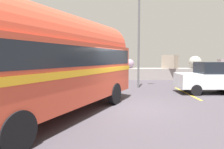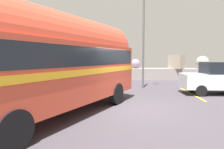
% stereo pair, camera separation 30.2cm
% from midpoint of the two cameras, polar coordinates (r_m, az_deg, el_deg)
% --- Properties ---
extents(ground, '(32.00, 26.00, 0.02)m').
position_cam_midpoint_polar(ground, '(8.69, 2.61, -9.23)').
color(ground, '#403A41').
extents(breakwater, '(31.36, 2.30, 2.42)m').
position_cam_midpoint_polar(breakwater, '(20.27, 2.13, 0.74)').
color(breakwater, gray).
rests_on(breakwater, ground).
extents(vintage_coach, '(5.62, 8.82, 3.70)m').
position_cam_midpoint_polar(vintage_coach, '(7.36, -16.91, 4.12)').
color(vintage_coach, black).
rests_on(vintage_coach, ground).
extents(parked_car_nearest, '(4.14, 1.81, 1.86)m').
position_cam_midpoint_polar(parked_car_nearest, '(13.22, 26.32, -0.72)').
color(parked_car_nearest, black).
rests_on(parked_car_nearest, ground).
extents(lamp_post, '(1.04, 0.24, 6.35)m').
position_cam_midpoint_polar(lamp_post, '(14.24, 7.41, 10.58)').
color(lamp_post, '#5B5B60').
rests_on(lamp_post, ground).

